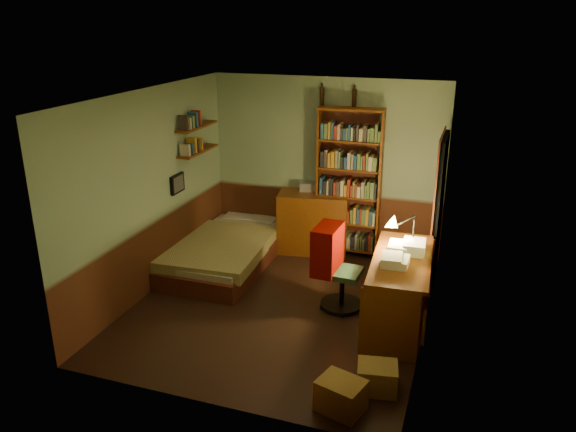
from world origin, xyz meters
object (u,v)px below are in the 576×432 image
(mini_stereo, at_px, (308,186))
(bed, at_px, (225,241))
(desk_lamp, at_px, (414,224))
(cardboard_box_a, at_px, (341,395))
(dresser, at_px, (313,223))
(bookshelf, at_px, (349,184))
(office_chair, at_px, (342,275))
(cardboard_box_b, at_px, (377,377))
(desk, at_px, (400,291))

(mini_stereo, bearing_deg, bed, -151.09)
(desk_lamp, bearing_deg, mini_stereo, 142.33)
(cardboard_box_a, bearing_deg, desk_lamp, 80.67)
(bed, height_order, dresser, dresser)
(bed, bearing_deg, dresser, 37.63)
(mini_stereo, relative_size, desk_lamp, 0.40)
(mini_stereo, distance_m, bookshelf, 0.65)
(bookshelf, bearing_deg, mini_stereo, 172.83)
(office_chair, distance_m, cardboard_box_a, 1.95)
(bed, bearing_deg, cardboard_box_b, -40.42)
(desk_lamp, bearing_deg, bookshelf, 130.23)
(desk, bearing_deg, dresser, 128.63)
(bookshelf, distance_m, desk, 2.21)
(bookshelf, distance_m, desk_lamp, 1.85)
(bed, distance_m, bookshelf, 1.98)
(dresser, height_order, desk_lamp, desk_lamp)
(desk_lamp, bearing_deg, desk, -98.41)
(bed, height_order, cardboard_box_a, bed)
(office_chair, distance_m, cardboard_box_b, 1.67)
(desk, bearing_deg, office_chair, 164.08)
(desk, xyz_separation_m, office_chair, (-0.72, 0.16, 0.02))
(bed, relative_size, dresser, 2.19)
(dresser, bearing_deg, cardboard_box_b, -72.54)
(bed, xyz_separation_m, cardboard_box_b, (2.62, -2.21, -0.20))
(mini_stereo, bearing_deg, office_chair, -76.89)
(bookshelf, relative_size, office_chair, 2.50)
(dresser, relative_size, bookshelf, 0.47)
(dresser, bearing_deg, office_chair, -71.43)
(cardboard_box_a, xyz_separation_m, cardboard_box_b, (0.26, 0.40, -0.02))
(mini_stereo, xyz_separation_m, desk, (1.69, -1.86, -0.56))
(desk_lamp, distance_m, cardboard_box_b, 1.93)
(bookshelf, bearing_deg, cardboard_box_b, -75.23)
(bookshelf, height_order, cardboard_box_a, bookshelf)
(desk_lamp, bearing_deg, cardboard_box_a, -96.12)
(office_chair, bearing_deg, desk, -9.56)
(bed, distance_m, desk, 2.78)
(mini_stereo, xyz_separation_m, cardboard_box_b, (1.68, -3.17, -0.85))
(bookshelf, bearing_deg, office_chair, -82.39)
(desk, bearing_deg, cardboard_box_a, -102.20)
(cardboard_box_a, relative_size, cardboard_box_b, 1.06)
(cardboard_box_a, bearing_deg, desk, 81.12)
(bookshelf, relative_size, cardboard_box_a, 5.40)
(dresser, distance_m, cardboard_box_a, 3.69)
(desk_lamp, bearing_deg, bed, 171.47)
(desk, distance_m, office_chair, 0.74)
(desk_lamp, bearing_deg, cardboard_box_b, -89.42)
(bookshelf, relative_size, cardboard_box_b, 5.75)
(mini_stereo, bearing_deg, desk, -64.35)
(bed, relative_size, desk_lamp, 3.79)
(desk, bearing_deg, mini_stereo, 128.94)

